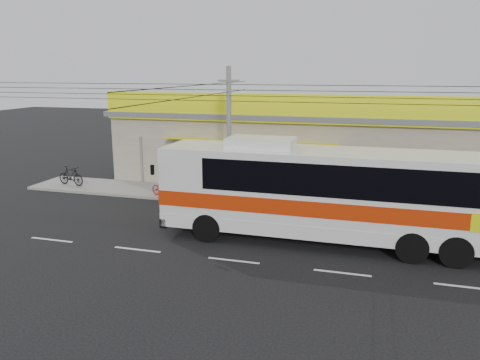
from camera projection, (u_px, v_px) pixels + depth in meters
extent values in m
plane|color=black|center=(251.00, 238.00, 19.87)|extent=(120.00, 120.00, 0.00)
cube|color=gray|center=(279.00, 200.00, 25.46)|extent=(30.00, 3.20, 0.15)
cube|color=gray|center=(296.00, 147.00, 30.24)|extent=(22.00, 8.00, 4.20)
cube|color=#515258|center=(297.00, 112.00, 29.73)|extent=(22.60, 8.60, 0.30)
cube|color=#F1FD16|center=(285.00, 109.00, 25.75)|extent=(22.00, 0.24, 1.60)
cube|color=#B00A09|center=(250.00, 108.00, 26.25)|extent=(9.00, 0.10, 1.20)
cube|color=#157A2E|center=(410.00, 112.00, 23.97)|extent=(2.40, 0.10, 1.10)
cube|color=navy|center=(468.00, 113.00, 23.25)|extent=(2.20, 0.10, 1.10)
cube|color=#B00A09|center=(138.00, 105.00, 28.13)|extent=(3.00, 0.10, 1.10)
cube|color=#D3C50B|center=(249.00, 142.00, 26.55)|extent=(10.00, 1.20, 0.37)
cube|color=silver|center=(329.00, 191.00, 18.94)|extent=(13.77, 2.90, 3.33)
cube|color=#BC2A08|center=(329.00, 201.00, 19.04)|extent=(13.81, 2.94, 0.63)
cube|color=black|center=(350.00, 175.00, 18.56)|extent=(11.47, 2.93, 1.26)
cube|color=black|center=(174.00, 169.00, 20.66)|extent=(0.19, 2.52, 1.72)
cube|color=silver|center=(261.00, 143.00, 19.29)|extent=(2.76, 1.61, 0.41)
cylinder|color=black|center=(207.00, 228.00, 19.40)|extent=(1.19, 0.37, 1.19)
cylinder|color=black|center=(226.00, 210.00, 21.82)|extent=(1.19, 0.37, 1.19)
cylinder|color=black|center=(456.00, 252.00, 16.82)|extent=(1.19, 0.37, 1.19)
cylinder|color=black|center=(446.00, 229.00, 19.25)|extent=(1.19, 0.37, 1.19)
imported|color=maroon|center=(164.00, 188.00, 25.81)|extent=(1.81, 1.12, 0.90)
imported|color=black|center=(71.00, 176.00, 28.31)|extent=(2.01, 0.91, 1.17)
cylinder|color=#60605E|center=(229.00, 139.00, 23.58)|extent=(0.23, 0.23, 7.18)
cube|color=#60605E|center=(229.00, 81.00, 22.92)|extent=(1.08, 0.11, 0.11)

